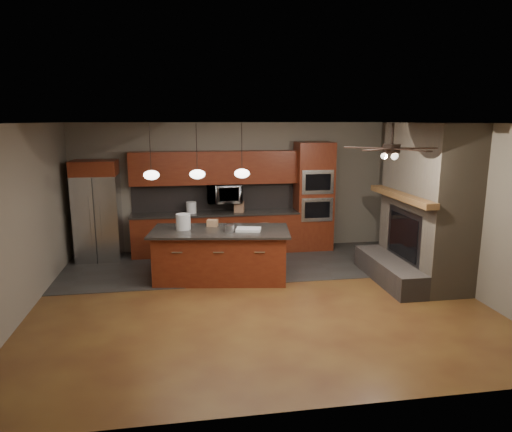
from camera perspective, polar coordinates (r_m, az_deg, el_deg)
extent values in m
plane|color=brown|center=(7.58, 0.16, -10.15)|extent=(7.00, 7.00, 0.00)
cube|color=white|center=(7.02, 0.17, 11.54)|extent=(7.00, 6.00, 0.02)
cube|color=#6E6658|center=(10.10, -2.58, 3.66)|extent=(7.00, 0.02, 2.80)
cube|color=#6E6658|center=(8.46, 24.27, 1.01)|extent=(0.02, 6.00, 2.80)
cube|color=#6E6658|center=(7.47, -27.39, -0.60)|extent=(0.02, 6.00, 2.80)
cube|color=#2D2B28|center=(9.25, -1.64, -5.98)|extent=(7.00, 2.40, 0.01)
cube|color=#6E614F|center=(8.59, 20.59, 1.45)|extent=(0.80, 2.00, 2.80)
cube|color=#47403B|center=(8.58, 16.20, -6.55)|extent=(0.50, 2.00, 0.40)
cube|color=#2D2D30|center=(8.52, 18.08, -2.41)|extent=(0.05, 1.20, 0.95)
cube|color=black|center=(8.51, 17.93, -2.41)|extent=(0.02, 1.00, 0.75)
cube|color=brown|center=(8.33, 17.67, 2.39)|extent=(0.22, 2.10, 0.10)
cube|color=maroon|center=(9.95, -5.05, -2.19)|extent=(3.55, 0.60, 0.86)
cube|color=black|center=(9.85, -5.09, 0.34)|extent=(3.59, 0.64, 0.04)
cube|color=black|center=(10.07, -5.24, 2.44)|extent=(3.55, 0.03, 0.60)
cube|color=maroon|center=(9.83, -5.25, 6.04)|extent=(3.55, 0.35, 0.70)
cube|color=maroon|center=(10.17, 7.19, 2.44)|extent=(0.80, 0.60, 2.38)
cube|color=silver|center=(9.93, 7.65, 0.79)|extent=(0.70, 0.03, 0.52)
cube|color=black|center=(9.91, 7.68, 0.77)|extent=(0.55, 0.02, 0.35)
cube|color=silver|center=(9.83, 7.74, 4.22)|extent=(0.70, 0.03, 0.52)
cube|color=black|center=(9.81, 7.78, 4.20)|extent=(0.55, 0.02, 0.35)
imported|color=silver|center=(9.84, -4.00, 2.84)|extent=(0.73, 0.41, 0.50)
cube|color=silver|center=(9.91, -19.15, -0.21)|extent=(0.88, 0.72, 1.76)
cube|color=#2D2D30|center=(9.56, -19.51, -0.66)|extent=(0.02, 0.02, 1.74)
cube|color=silver|center=(9.56, -20.14, -0.39)|extent=(0.03, 0.03, 0.88)
cube|color=silver|center=(9.52, -18.96, -0.35)|extent=(0.03, 0.03, 0.88)
cube|color=maroon|center=(9.75, -19.56, 5.70)|extent=(0.88, 0.72, 0.30)
cube|color=maroon|center=(8.30, -4.46, -4.97)|extent=(2.42, 1.29, 0.88)
cube|color=black|center=(8.18, -4.51, -1.89)|extent=(2.59, 1.46, 0.04)
cylinder|color=silver|center=(8.27, -9.08, -0.71)|extent=(0.29, 0.29, 0.28)
cylinder|color=#9FA0A4|center=(8.04, -3.34, -1.56)|extent=(0.19, 0.19, 0.11)
cube|color=white|center=(8.10, -0.95, -1.69)|extent=(0.49, 0.40, 0.04)
cube|color=#A77C56|center=(8.47, -5.47, -0.87)|extent=(0.22, 0.19, 0.12)
cylinder|color=white|center=(9.80, -8.09, 1.06)|extent=(0.25, 0.25, 0.24)
cube|color=#8D6349|center=(9.82, -2.12, 1.15)|extent=(0.24, 0.21, 0.23)
cylinder|color=black|center=(7.66, -13.10, 8.35)|extent=(0.01, 0.01, 0.78)
ellipsoid|color=white|center=(7.70, -12.95, 5.01)|extent=(0.26, 0.26, 0.16)
cylinder|color=black|center=(7.65, -7.43, 8.55)|extent=(0.01, 0.01, 0.78)
ellipsoid|color=white|center=(7.69, -7.34, 5.20)|extent=(0.26, 0.26, 0.16)
cylinder|color=black|center=(7.71, -1.79, 8.66)|extent=(0.01, 0.01, 0.78)
ellipsoid|color=white|center=(7.75, -1.77, 5.34)|extent=(0.26, 0.26, 0.16)
cylinder|color=black|center=(6.80, 16.69, 9.78)|extent=(0.04, 0.04, 0.30)
cylinder|color=black|center=(6.81, 16.59, 8.10)|extent=(0.24, 0.24, 0.12)
cube|color=black|center=(6.98, 19.43, 8.00)|extent=(0.60, 0.12, 0.01)
cube|color=black|center=(7.18, 16.20, 8.29)|extent=(0.30, 0.61, 0.01)
cube|color=black|center=(6.89, 13.46, 8.30)|extent=(0.56, 0.45, 0.01)
cube|color=black|center=(6.48, 14.97, 8.02)|extent=(0.56, 0.45, 0.01)
cube|color=black|center=(6.54, 18.89, 7.82)|extent=(0.30, 0.61, 0.01)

